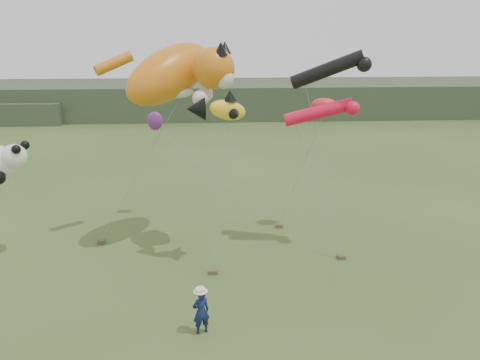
# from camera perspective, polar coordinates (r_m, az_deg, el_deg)

# --- Properties ---
(ground) EXTENTS (120.00, 120.00, 0.00)m
(ground) POSITION_cam_1_polar(r_m,az_deg,el_deg) (18.54, -2.16, -16.68)
(ground) COLOR #385123
(ground) RESTS_ON ground
(headland) EXTENTS (90.00, 13.00, 4.00)m
(headland) POSITION_cam_1_polar(r_m,az_deg,el_deg) (60.62, -6.14, 9.72)
(headland) COLOR #2D3D28
(headland) RESTS_ON ground
(festival_attendant) EXTENTS (0.74, 0.62, 1.74)m
(festival_attendant) POSITION_cam_1_polar(r_m,az_deg,el_deg) (17.47, -4.78, -15.71)
(festival_attendant) COLOR #121C45
(festival_attendant) RESTS_ON ground
(sandbag_anchors) EXTENTS (16.40, 5.24, 0.19)m
(sandbag_anchors) POSITION_cam_1_polar(r_m,az_deg,el_deg) (23.27, -6.18, -8.80)
(sandbag_anchors) COLOR brown
(sandbag_anchors) RESTS_ON ground
(cat_kite) EXTENTS (6.76, 5.54, 3.92)m
(cat_kite) POSITION_cam_1_polar(r_m,az_deg,el_deg) (22.63, -7.46, 12.78)
(cat_kite) COLOR orange
(cat_kite) RESTS_ON ground
(fish_kite) EXTENTS (2.70, 1.78, 1.43)m
(fish_kite) POSITION_cam_1_polar(r_m,az_deg,el_deg) (20.40, -2.95, 8.65)
(fish_kite) COLOR yellow
(fish_kite) RESTS_ON ground
(tube_kites) EXTENTS (3.89, 1.82, 3.57)m
(tube_kites) POSITION_cam_1_polar(r_m,az_deg,el_deg) (22.49, 10.89, 10.92)
(tube_kites) COLOR black
(tube_kites) RESTS_ON ground
(misc_kites) EXTENTS (10.01, 2.98, 2.05)m
(misc_kites) POSITION_cam_1_polar(r_m,az_deg,el_deg) (25.04, 1.85, 8.31)
(misc_kites) COLOR red
(misc_kites) RESTS_ON ground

